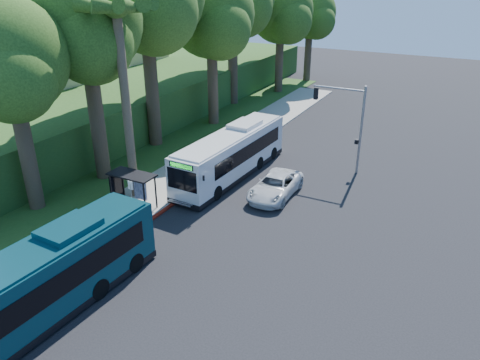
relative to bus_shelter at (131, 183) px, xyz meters
The scene contains 17 objects.
ground 8.00m from the bus_shelter, 21.51° to the left, with size 140.00×140.00×0.00m, color black.
sidewalk 3.35m from the bus_shelter, 90.90° to the left, with size 4.50×70.00×0.12m, color gray.
red_curb 3.07m from the bus_shelter, 26.83° to the right, with size 0.25×30.00×0.13m, color maroon.
grass_verge 9.90m from the bus_shelter, 126.16° to the left, with size 8.00×70.00×0.06m, color #234719.
bus_shelter is the anchor object (origin of this frame).
stop_sign_pole 2.85m from the bus_shelter, 49.08° to the right, with size 0.35×0.06×3.17m.
traffic_signal_pole 17.15m from the bus_shelter, 49.36° to the left, with size 4.10×0.30×7.00m.
palm_tree 10.70m from the bus_shelter, 124.80° to the left, with size 4.20×4.20×14.40m.
hillside_backdrop 26.18m from the bus_shelter, 136.68° to the left, with size 24.00×60.00×8.80m.
tree_0 11.08m from the bus_shelter, 151.08° to the left, with size 8.40×8.00×15.70m.
tree_2 21.25m from the bus_shelter, 103.83° to the left, with size 8.82×8.40×15.12m.
tree_4 35.97m from the bus_shelter, 96.78° to the left, with size 8.40×8.00×14.14m.
tree_5 43.55m from the bus_shelter, 94.21° to the left, with size 7.35×7.00×12.86m.
tree_6 10.21m from the bus_shelter, 150.84° to the right, with size 7.56×7.20×13.74m.
white_bus 8.57m from the bus_shelter, 66.19° to the left, with size 3.26×12.88×3.81m.
teal_bus 11.18m from the bus_shelter, 71.73° to the right, with size 3.36×13.14×3.89m.
pickup 10.03m from the bus_shelter, 37.08° to the left, with size 2.58×5.60×1.56m, color silver.
Camera 1 is at (12.45, -24.71, 14.96)m, focal length 35.00 mm.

